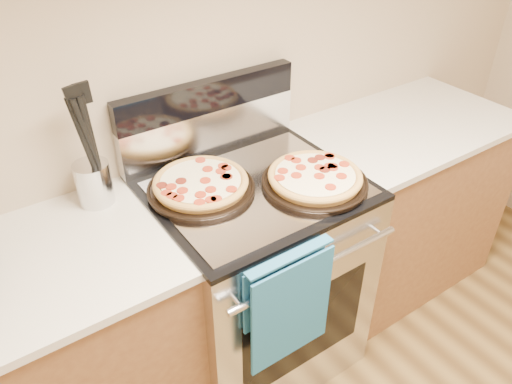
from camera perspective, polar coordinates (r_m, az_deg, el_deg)
wall_back at (r=1.91m, az=-6.48°, el=16.53°), size 4.00×0.00×4.00m
range_body at (r=2.13m, az=-0.23°, el=-9.75°), size 0.76×0.68×0.90m
oven_window at (r=1.95m, az=5.54°, el=-15.42°), size 0.56×0.01×0.40m
cooktop at (r=1.83m, az=-0.26°, el=0.54°), size 0.76×0.68×0.02m
backsplash_lower at (r=2.01m, az=-5.29°, el=7.01°), size 0.76×0.06×0.18m
backsplash_upper at (r=1.94m, az=-5.53°, el=10.92°), size 0.76×0.06×0.12m
oven_handle at (r=1.67m, az=7.08°, el=-8.56°), size 0.70×0.03×0.03m
dish_towel at (r=1.69m, az=3.66°, el=-12.67°), size 0.32×0.05×0.42m
foil_sheet at (r=1.81m, az=0.27°, el=0.44°), size 0.70×0.55×0.01m
cabinet_left at (r=1.98m, az=-23.66°, el=-18.87°), size 1.00×0.62×0.88m
cabinet_right at (r=2.63m, az=15.45°, el=-1.53°), size 1.00×0.62×0.88m
countertop_right at (r=2.40m, az=17.12°, el=7.28°), size 1.02×0.64×0.03m
pepperoni_pizza_back at (r=1.78m, az=-6.32°, el=0.84°), size 0.43×0.43×0.05m
pepperoni_pizza_front at (r=1.82m, az=6.75°, el=1.53°), size 0.39×0.39×0.05m
utensil_crock at (r=1.81m, az=-18.03°, el=0.97°), size 0.15×0.15×0.15m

